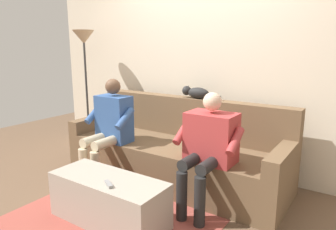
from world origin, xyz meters
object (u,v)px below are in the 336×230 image
Objects in this scene: person_left_seated at (208,144)px; floor_lamp at (84,48)px; cat_on_backrest at (196,93)px; couch at (176,153)px; coffee_table at (109,200)px; person_right_seated at (110,125)px; remote_gray at (109,184)px.

floor_lamp is at bearing -14.31° from person_left_seated.
person_left_seated is at bearing 126.75° from cat_on_backrest.
couch is at bearing 174.10° from floor_lamp.
coffee_table is 2.15× the size of cat_on_backrest.
cat_on_backrest is (-0.08, -1.40, 0.79)m from coffee_table.
person_left_seated is 0.95× the size of person_right_seated.
floor_lamp is (1.05, -0.62, 0.84)m from person_right_seated.
cat_on_backrest is at bearing -53.25° from person_left_seated.
remote_gray is at bearing 91.21° from cat_on_backrest.
person_right_seated is at bearing -47.26° from coffee_table.
cat_on_backrest is 1.61m from remote_gray.
remote_gray is (-0.11, 1.21, 0.12)m from couch.
person_right_seated is at bearing 36.74° from couch.
floor_lamp reaches higher than person_left_seated.
person_right_seated is 1.07m from remote_gray.
remote_gray is (-0.11, 0.10, 0.22)m from coffee_table.
remote_gray is 0.08× the size of floor_lamp.
cat_on_backrest is at bearing -175.97° from floor_lamp.
person_left_seated reaches higher than cat_on_backrest.
couch is 0.83m from person_right_seated.
person_left_seated is at bearing -92.31° from remote_gray.
coffee_table is 7.91× the size of remote_gray.
cat_on_backrest reaches higher than remote_gray.
couch reaches higher than remote_gray.
person_left_seated reaches higher than coffee_table.
remote_gray reaches higher than coffee_table.
coffee_table is 1.61m from cat_on_backrest.
cat_on_backrest is (-0.08, -0.29, 0.68)m from couch.
cat_on_backrest is at bearing -93.35° from coffee_table.
person_right_seated is at bearing 47.36° from cat_on_backrest.
remote_gray is 2.49m from floor_lamp.
remote_gray is (0.49, 0.80, -0.22)m from person_left_seated.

